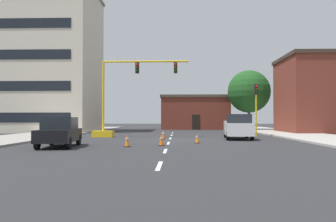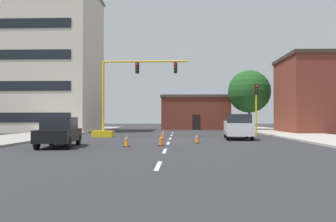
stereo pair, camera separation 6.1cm
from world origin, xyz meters
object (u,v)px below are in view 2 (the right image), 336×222
at_px(sedan_black_near_left, 59,132).
at_px(traffic_cone_roadside_b, 127,141).
at_px(pickup_truck_white, 238,127).
at_px(traffic_light_pole_right, 256,98).
at_px(traffic_cone_roadside_a, 161,140).
at_px(traffic_cone_roadside_c, 163,135).
at_px(tree_right_far, 249,92).
at_px(traffic_signal_gantry, 115,112).
at_px(traffic_cone_roadside_d, 197,138).

height_order(sedan_black_near_left, traffic_cone_roadside_b, sedan_black_near_left).
bearing_deg(pickup_truck_white, traffic_light_pole_right, 59.35).
height_order(traffic_cone_roadside_a, traffic_cone_roadside_c, traffic_cone_roadside_c).
bearing_deg(traffic_light_pole_right, pickup_truck_white, -120.65).
height_order(traffic_light_pole_right, traffic_cone_roadside_b, traffic_light_pole_right).
bearing_deg(traffic_cone_roadside_c, tree_right_far, 61.70).
bearing_deg(traffic_cone_roadside_b, traffic_signal_gantry, 104.11).
height_order(pickup_truck_white, sedan_black_near_left, pickup_truck_white).
distance_m(traffic_light_pole_right, tree_right_far, 16.24).
bearing_deg(traffic_signal_gantry, pickup_truck_white, -14.70).
height_order(traffic_cone_roadside_c, traffic_cone_roadside_d, traffic_cone_roadside_c).
bearing_deg(traffic_cone_roadside_d, sedan_black_near_left, -157.50).
bearing_deg(traffic_cone_roadside_d, traffic_cone_roadside_c, 120.30).
relative_size(traffic_signal_gantry, sedan_black_near_left, 1.82).
xyz_separation_m(traffic_light_pole_right, sedan_black_near_left, (-14.07, -12.03, -2.64)).
bearing_deg(sedan_black_near_left, traffic_signal_gantry, 83.37).
height_order(traffic_signal_gantry, pickup_truck_white, traffic_signal_gantry).
xyz_separation_m(traffic_cone_roadside_b, traffic_cone_roadside_c, (1.79, 7.42, 0.01)).
xyz_separation_m(traffic_signal_gantry, traffic_cone_roadside_a, (4.63, -9.72, -1.87)).
height_order(traffic_signal_gantry, traffic_cone_roadside_b, traffic_signal_gantry).
relative_size(tree_right_far, traffic_cone_roadside_d, 12.97).
distance_m(traffic_signal_gantry, tree_right_far, 23.27).
distance_m(tree_right_far, pickup_truck_white, 20.98).
height_order(tree_right_far, traffic_cone_roadside_a, tree_right_far).
xyz_separation_m(traffic_signal_gantry, traffic_cone_roadside_d, (6.93, -7.41, -1.90)).
xyz_separation_m(traffic_light_pole_right, traffic_cone_roadside_b, (-10.16, -11.80, -3.16)).
relative_size(traffic_light_pole_right, traffic_cone_roadside_a, 6.83).
xyz_separation_m(traffic_light_pole_right, traffic_cone_roadside_a, (-8.18, -10.96, -3.18)).
bearing_deg(pickup_truck_white, traffic_cone_roadside_b, -134.91).
bearing_deg(traffic_signal_gantry, traffic_cone_roadside_a, -64.51).
height_order(traffic_light_pole_right, traffic_cone_roadside_a, traffic_light_pole_right).
xyz_separation_m(sedan_black_near_left, traffic_cone_roadside_c, (5.70, 7.65, -0.51)).
bearing_deg(pickup_truck_white, traffic_cone_roadside_a, -129.85).
bearing_deg(traffic_cone_roadside_a, tree_right_far, 68.20).
bearing_deg(pickup_truck_white, traffic_cone_roadside_c, -176.12).
bearing_deg(traffic_signal_gantry, sedan_black_near_left, -96.63).
xyz_separation_m(traffic_signal_gantry, traffic_cone_roadside_b, (2.66, -10.56, -1.85)).
relative_size(traffic_signal_gantry, traffic_cone_roadside_a, 12.12).
bearing_deg(traffic_cone_roadside_b, traffic_cone_roadside_a, 23.23).
bearing_deg(traffic_cone_roadside_a, sedan_black_near_left, -169.61).
bearing_deg(tree_right_far, traffic_signal_gantry, -131.86).
distance_m(traffic_light_pole_right, traffic_cone_roadside_a, 14.04).
relative_size(traffic_light_pole_right, tree_right_far, 0.58).
relative_size(traffic_cone_roadside_a, traffic_cone_roadside_b, 0.95).
height_order(traffic_light_pole_right, sedan_black_near_left, traffic_light_pole_right).
xyz_separation_m(pickup_truck_white, traffic_cone_roadside_a, (-5.82, -6.97, -0.63)).
bearing_deg(traffic_cone_roadside_a, pickup_truck_white, 50.15).
distance_m(traffic_cone_roadside_a, traffic_cone_roadside_d, 3.26).
height_order(tree_right_far, traffic_cone_roadside_c, tree_right_far).
relative_size(pickup_truck_white, traffic_cone_roadside_b, 7.50).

